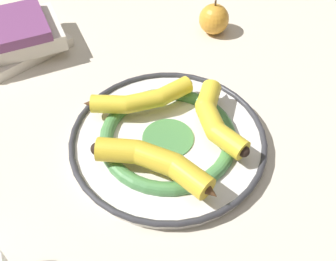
{
  "coord_description": "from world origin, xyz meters",
  "views": [
    {
      "loc": [
        -0.02,
        -0.46,
        0.51
      ],
      "look_at": [
        0.01,
        -0.04,
        0.04
      ],
      "focal_mm": 42.0,
      "sensor_mm": 36.0,
      "label": 1
    }
  ],
  "objects_px": {
    "banana_b": "(157,162)",
    "banana_c": "(141,99)",
    "decorative_bowl": "(168,139)",
    "apple": "(214,19)",
    "banana_a": "(215,117)",
    "book_stack": "(11,37)"
  },
  "relations": [
    {
      "from": "decorative_bowl",
      "to": "book_stack",
      "type": "distance_m",
      "value": 0.41
    },
    {
      "from": "banana_b",
      "to": "apple",
      "type": "bearing_deg",
      "value": -82.0
    },
    {
      "from": "banana_c",
      "to": "apple",
      "type": "relative_size",
      "value": 2.47
    },
    {
      "from": "decorative_bowl",
      "to": "banana_c",
      "type": "bearing_deg",
      "value": 122.13
    },
    {
      "from": "apple",
      "to": "decorative_bowl",
      "type": "bearing_deg",
      "value": -112.18
    },
    {
      "from": "decorative_bowl",
      "to": "apple",
      "type": "xyz_separation_m",
      "value": [
        0.13,
        0.32,
        0.02
      ]
    },
    {
      "from": "banana_c",
      "to": "decorative_bowl",
      "type": "bearing_deg",
      "value": -69.41
    },
    {
      "from": "decorative_bowl",
      "to": "banana_b",
      "type": "height_order",
      "value": "banana_b"
    },
    {
      "from": "decorative_bowl",
      "to": "banana_b",
      "type": "distance_m",
      "value": 0.08
    },
    {
      "from": "book_stack",
      "to": "apple",
      "type": "relative_size",
      "value": 3.16
    },
    {
      "from": "banana_c",
      "to": "apple",
      "type": "xyz_separation_m",
      "value": [
        0.17,
        0.25,
        -0.01
      ]
    },
    {
      "from": "banana_a",
      "to": "banana_b",
      "type": "height_order",
      "value": "banana_b"
    },
    {
      "from": "banana_b",
      "to": "banana_c",
      "type": "relative_size",
      "value": 0.98
    },
    {
      "from": "decorative_bowl",
      "to": "banana_b",
      "type": "relative_size",
      "value": 1.75
    },
    {
      "from": "banana_b",
      "to": "book_stack",
      "type": "height_order",
      "value": "book_stack"
    },
    {
      "from": "banana_b",
      "to": "apple",
      "type": "xyz_separation_m",
      "value": [
        0.15,
        0.39,
        -0.02
      ]
    },
    {
      "from": "decorative_bowl",
      "to": "apple",
      "type": "relative_size",
      "value": 4.2
    },
    {
      "from": "banana_a",
      "to": "banana_b",
      "type": "bearing_deg",
      "value": -59.72
    },
    {
      "from": "banana_c",
      "to": "book_stack",
      "type": "height_order",
      "value": "book_stack"
    },
    {
      "from": "decorative_bowl",
      "to": "banana_c",
      "type": "xyz_separation_m",
      "value": [
        -0.04,
        0.07,
        0.03
      ]
    },
    {
      "from": "banana_c",
      "to": "apple",
      "type": "height_order",
      "value": "apple"
    },
    {
      "from": "banana_b",
      "to": "banana_a",
      "type": "bearing_deg",
      "value": -110.9
    }
  ]
}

